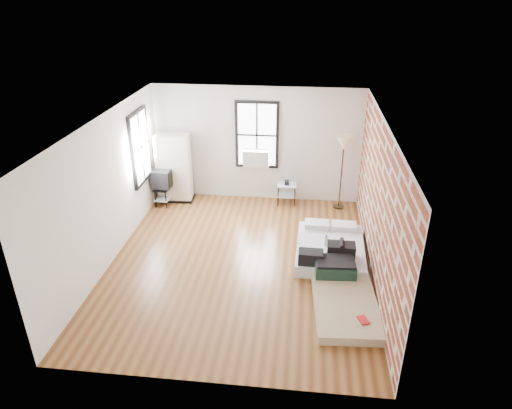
# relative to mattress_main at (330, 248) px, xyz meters

# --- Properties ---
(ground) EXTENTS (6.00, 6.00, 0.00)m
(ground) POSITION_rel_mattress_main_xyz_m (-1.74, -0.44, -0.16)
(ground) COLOR #553116
(ground) RESTS_ON ground
(room_shell) EXTENTS (5.02, 6.02, 2.80)m
(room_shell) POSITION_rel_mattress_main_xyz_m (-1.51, -0.08, 1.58)
(room_shell) COLOR silver
(room_shell) RESTS_ON ground
(mattress_main) EXTENTS (1.36, 1.82, 0.58)m
(mattress_main) POSITION_rel_mattress_main_xyz_m (0.00, 0.00, 0.00)
(mattress_main) COLOR white
(mattress_main) RESTS_ON ground
(mattress_bare) EXTENTS (1.16, 2.03, 0.42)m
(mattress_bare) POSITION_rel_mattress_main_xyz_m (0.17, -1.38, -0.03)
(mattress_bare) COLOR #BCAE88
(mattress_bare) RESTS_ON ground
(wardrobe) EXTENTS (0.88, 0.54, 1.69)m
(wardrobe) POSITION_rel_mattress_main_xyz_m (-3.74, 2.21, 0.68)
(wardrobe) COLOR black
(wardrobe) RESTS_ON ground
(side_table) EXTENTS (0.47, 0.38, 0.60)m
(side_table) POSITION_rel_mattress_main_xyz_m (-0.99, 2.28, 0.24)
(side_table) COLOR black
(side_table) RESTS_ON ground
(floor_lamp) EXTENTS (0.39, 0.39, 1.80)m
(floor_lamp) POSITION_rel_mattress_main_xyz_m (0.29, 2.21, 1.40)
(floor_lamp) COLOR black
(floor_lamp) RESTS_ON ground
(tv_stand) EXTENTS (0.49, 0.67, 0.91)m
(tv_stand) POSITION_rel_mattress_main_xyz_m (-3.96, 1.96, 0.49)
(tv_stand) COLOR black
(tv_stand) RESTS_ON ground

